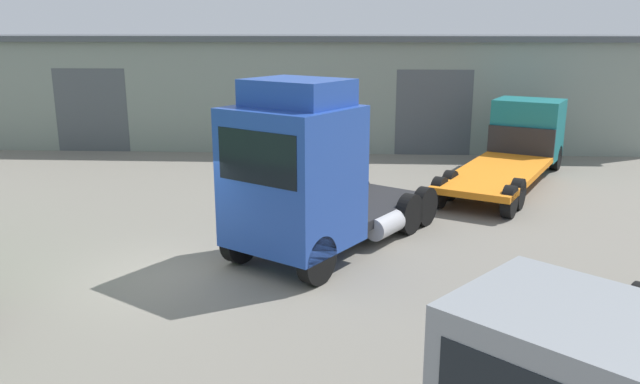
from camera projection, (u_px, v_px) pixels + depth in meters
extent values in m
plane|color=slate|center=(167.00, 277.00, 13.69)|extent=(60.00, 60.00, 0.00)
cube|color=gray|center=(269.00, 92.00, 29.50)|extent=(33.65, 6.02, 4.71)
cube|color=#474C51|center=(268.00, 38.00, 28.87)|extent=(34.15, 6.52, 0.25)
cube|color=#4C5156|center=(92.00, 110.00, 27.17)|extent=(3.20, 0.08, 3.60)
cube|color=#4C5156|center=(434.00, 113.00, 26.37)|extent=(3.20, 0.08, 3.60)
cube|color=#2347A3|center=(293.00, 176.00, 13.87)|extent=(3.40, 3.37, 3.10)
cube|color=#2347A3|center=(297.00, 93.00, 13.56)|extent=(2.67, 2.54, 0.60)
cube|color=black|center=(257.00, 158.00, 12.79)|extent=(1.82, 1.19, 1.12)
cube|color=#232326|center=(364.00, 207.00, 16.65)|extent=(3.69, 4.23, 0.24)
cylinder|color=#B2B2B7|center=(385.00, 225.00, 15.66)|extent=(1.06, 1.23, 0.56)
cylinder|color=black|center=(317.00, 260.00, 13.18)|extent=(0.83, 1.07, 1.08)
cylinder|color=black|center=(240.00, 240.00, 14.42)|extent=(0.83, 1.07, 1.08)
cylinder|color=black|center=(409.00, 214.00, 16.43)|extent=(0.83, 1.07, 1.08)
cylinder|color=black|center=(340.00, 201.00, 17.67)|extent=(0.83, 1.07, 1.08)
cylinder|color=black|center=(424.00, 206.00, 17.14)|extent=(0.83, 1.07, 1.08)
cylinder|color=black|center=(357.00, 194.00, 18.38)|extent=(0.83, 1.07, 1.08)
cylinder|color=black|center=(639.00, 309.00, 11.02)|extent=(0.85, 0.92, 0.95)
cube|color=#197075|center=(528.00, 128.00, 23.71)|extent=(3.00, 2.78, 2.20)
cube|color=black|center=(534.00, 115.00, 24.38)|extent=(1.83, 0.98, 0.88)
cube|color=orange|center=(497.00, 173.00, 20.46)|extent=(5.04, 6.82, 0.20)
cube|color=#232326|center=(520.00, 142.00, 22.94)|extent=(2.20, 1.19, 1.10)
cylinder|color=black|center=(501.00, 152.00, 24.87)|extent=(0.70, 0.98, 0.95)
cylinder|color=black|center=(556.00, 158.00, 23.86)|extent=(0.70, 0.98, 0.95)
cylinder|color=black|center=(450.00, 185.00, 19.66)|extent=(0.70, 0.98, 0.95)
cylinder|color=black|center=(518.00, 194.00, 18.65)|extent=(0.70, 0.98, 0.95)
cylinder|color=black|center=(439.00, 192.00, 18.83)|extent=(0.70, 0.98, 0.95)
cylinder|color=black|center=(509.00, 202.00, 17.81)|extent=(0.70, 0.98, 0.95)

